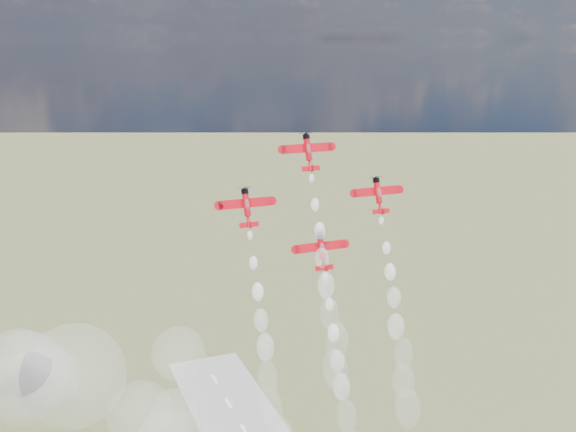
% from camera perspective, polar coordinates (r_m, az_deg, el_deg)
% --- Properties ---
extents(plane_lead, '(11.29, 5.09, 7.71)m').
position_cam_1_polar(plane_lead, '(141.65, 1.72, 5.49)').
color(plane_lead, red).
rests_on(plane_lead, ground).
extents(plane_left, '(11.29, 5.09, 7.71)m').
position_cam_1_polar(plane_left, '(135.03, -3.51, 0.79)').
color(plane_left, red).
rests_on(plane_left, ground).
extents(plane_right, '(11.29, 5.09, 7.71)m').
position_cam_1_polar(plane_right, '(146.67, 7.65, 1.81)').
color(plane_right, red).
rests_on(plane_right, ground).
extents(plane_slot, '(11.29, 5.09, 7.71)m').
position_cam_1_polar(plane_slot, '(139.47, 2.88, -2.90)').
color(plane_slot, red).
rests_on(plane_slot, ground).
extents(smoke_trail_lead, '(5.69, 16.91, 39.98)m').
position_cam_1_polar(smoke_trail_lead, '(139.87, 3.74, -9.57)').
color(smoke_trail_lead, white).
rests_on(smoke_trail_lead, plane_lead).
extents(smoke_trail_left, '(5.65, 18.15, 40.12)m').
position_cam_1_polar(smoke_trail_left, '(136.04, -1.38, -14.98)').
color(smoke_trail_left, white).
rests_on(smoke_trail_left, plane_left).
extents(smoke_trail_right, '(5.23, 17.38, 40.37)m').
position_cam_1_polar(smoke_trail_right, '(147.76, 9.71, -12.72)').
color(smoke_trail_right, white).
rests_on(smoke_trail_right, plane_right).
extents(drifted_smoke_cloud, '(68.14, 41.44, 57.38)m').
position_cam_1_polar(drifted_smoke_cloud, '(151.11, -21.61, -13.30)').
color(drifted_smoke_cloud, white).
rests_on(drifted_smoke_cloud, ground).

